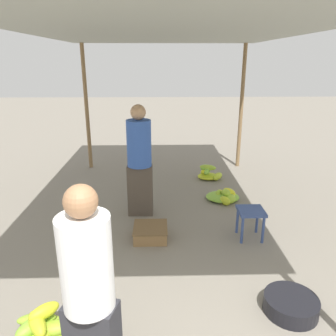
% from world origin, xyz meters
% --- Properties ---
extents(canopy_post_back_left, '(0.08, 0.08, 2.59)m').
position_xyz_m(canopy_post_back_left, '(-1.64, 5.73, 1.30)').
color(canopy_post_back_left, olive).
rests_on(canopy_post_back_left, ground).
extents(canopy_post_back_right, '(0.08, 0.08, 2.59)m').
position_xyz_m(canopy_post_back_right, '(1.64, 5.73, 1.30)').
color(canopy_post_back_right, olive).
rests_on(canopy_post_back_right, ground).
extents(canopy_tarp, '(3.68, 5.83, 0.04)m').
position_xyz_m(canopy_tarp, '(0.00, 3.02, 2.61)').
color(canopy_tarp, '#9EA399').
rests_on(canopy_tarp, canopy_post_front_left).
extents(vendor_foreground, '(0.41, 0.41, 1.59)m').
position_xyz_m(vendor_foreground, '(-0.58, 0.54, 0.82)').
color(vendor_foreground, '#2D2D33').
rests_on(vendor_foreground, ground).
extents(stool, '(0.34, 0.34, 0.41)m').
position_xyz_m(stool, '(1.08, 2.62, 0.33)').
color(stool, '#384C84').
rests_on(stool, ground).
extents(basin_black, '(0.51, 0.51, 0.16)m').
position_xyz_m(basin_black, '(1.12, 1.25, 0.08)').
color(basin_black, black).
rests_on(basin_black, ground).
extents(banana_pile_left_0, '(0.51, 0.48, 0.30)m').
position_xyz_m(banana_pile_left_0, '(-1.13, 1.00, 0.11)').
color(banana_pile_left_0, '#B3CC2C').
rests_on(banana_pile_left_0, ground).
extents(banana_pile_left_1, '(0.38, 0.45, 0.19)m').
position_xyz_m(banana_pile_left_1, '(-1.23, 3.20, 0.08)').
color(banana_pile_left_1, yellow).
rests_on(banana_pile_left_1, ground).
extents(banana_pile_right_0, '(0.53, 0.43, 0.28)m').
position_xyz_m(banana_pile_right_0, '(0.88, 4.90, 0.11)').
color(banana_pile_right_0, '#B4CC2C').
rests_on(banana_pile_right_0, ground).
extents(banana_pile_right_1, '(0.57, 0.59, 0.19)m').
position_xyz_m(banana_pile_right_1, '(0.98, 3.86, 0.07)').
color(banana_pile_right_1, '#C0D12A').
rests_on(banana_pile_right_1, ground).
extents(crate_near, '(0.45, 0.45, 0.17)m').
position_xyz_m(crate_near, '(-0.24, 2.63, 0.09)').
color(crate_near, olive).
rests_on(crate_near, ground).
extents(shopper_walking_mid, '(0.38, 0.37, 1.68)m').
position_xyz_m(shopper_walking_mid, '(-0.41, 3.38, 0.87)').
color(shopper_walking_mid, '#4C4238').
rests_on(shopper_walking_mid, ground).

